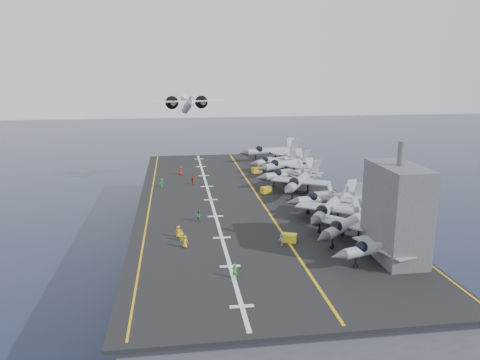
{
  "coord_description": "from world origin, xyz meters",
  "views": [
    {
      "loc": [
        -12.2,
        -82.73,
        33.98
      ],
      "look_at": [
        0.0,
        4.0,
        13.0
      ],
      "focal_mm": 35.0,
      "sensor_mm": 36.0,
      "label": 1
    }
  ],
  "objects": [
    {
      "name": "fighter_jet_2",
      "position": [
        10.86,
        -16.15,
        13.04
      ],
      "size": [
        16.86,
        18.27,
        5.28
      ],
      "primitive_type": null,
      "color": "#939BA4",
      "rests_on": "flight_deck"
    },
    {
      "name": "tow_cart_a",
      "position": [
        3.22,
        -22.89,
        10.97
      ],
      "size": [
        2.24,
        1.87,
        1.15
      ],
      "primitive_type": null,
      "color": "yellow",
      "rests_on": "flight_deck"
    },
    {
      "name": "landing_centerline",
      "position": [
        -6.0,
        0.0,
        10.42
      ],
      "size": [
        0.5,
        90.0,
        0.02
      ],
      "primitive_type": "cube",
      "color": "silver",
      "rests_on": "flight_deck"
    },
    {
      "name": "fighter_jet_3",
      "position": [
        13.18,
        -9.99,
        12.85
      ],
      "size": [
        15.65,
        11.92,
        4.9
      ],
      "primitive_type": null,
      "color": "gray",
      "rests_on": "flight_deck"
    },
    {
      "name": "crew_2",
      "position": [
        -8.81,
        -12.26,
        11.31
      ],
      "size": [
        1.28,
        1.07,
        1.82
      ],
      "primitive_type": "imported",
      "color": "#1C8631",
      "rests_on": "flight_deck"
    },
    {
      "name": "crew_8",
      "position": [
        -11.29,
        -23.02,
        11.26
      ],
      "size": [
        1.22,
        1.05,
        1.72
      ],
      "primitive_type": "imported",
      "color": "yellow",
      "rests_on": "flight_deck"
    },
    {
      "name": "fighter_jet_1",
      "position": [
        11.17,
        -23.4,
        12.9
      ],
      "size": [
        17.04,
        16.86,
        5.0
      ],
      "primitive_type": null,
      "color": "#969CA5",
      "rests_on": "flight_deck"
    },
    {
      "name": "tow_cart_b",
      "position": [
        5.06,
        3.41,
        11.0
      ],
      "size": [
        2.35,
        1.99,
        1.2
      ],
      "primitive_type": null,
      "color": "gold",
      "rests_on": "flight_deck"
    },
    {
      "name": "fighter_jet_4",
      "position": [
        10.95,
        1.24,
        13.19
      ],
      "size": [
        17.38,
        19.27,
        5.58
      ],
      "primitive_type": null,
      "color": "#979EA8",
      "rests_on": "flight_deck"
    },
    {
      "name": "fighter_jet_0",
      "position": [
        12.38,
        -31.56,
        12.63
      ],
      "size": [
        14.81,
        12.04,
        4.45
      ],
      "primitive_type": null,
      "color": "#949BA3",
      "rests_on": "flight_deck"
    },
    {
      "name": "deck_edge_stbd",
      "position": [
        18.5,
        0.0,
        10.42
      ],
      "size": [
        0.25,
        90.0,
        0.02
      ],
      "primitive_type": "cube",
      "color": "gold",
      "rests_on": "flight_deck"
    },
    {
      "name": "hull",
      "position": [
        0.0,
        0.0,
        5.0
      ],
      "size": [
        36.0,
        90.0,
        10.0
      ],
      "primitive_type": "cube",
      "color": "#56595E",
      "rests_on": "ground"
    },
    {
      "name": "crew_1",
      "position": [
        -11.69,
        -20.37,
        11.22
      ],
      "size": [
        1.17,
        1.13,
        1.63
      ],
      "primitive_type": "imported",
      "color": "yellow",
      "rests_on": "flight_deck"
    },
    {
      "name": "crew_7",
      "position": [
        1.74,
        -24.04,
        11.21
      ],
      "size": [
        0.8,
        1.06,
        1.61
      ],
      "primitive_type": "imported",
      "color": "silver",
      "rests_on": "flight_deck"
    },
    {
      "name": "deck_edge_port",
      "position": [
        -17.0,
        0.0,
        10.42
      ],
      "size": [
        0.25,
        90.0,
        0.02
      ],
      "primitive_type": "cube",
      "color": "gold",
      "rests_on": "flight_deck"
    },
    {
      "name": "tow_cart_c",
      "position": [
        6.36,
        21.36,
        11.05
      ],
      "size": [
        2.5,
        2.0,
        1.3
      ],
      "primitive_type": null,
      "color": "gold",
      "rests_on": "flight_deck"
    },
    {
      "name": "transport_plane",
      "position": [
        -8.17,
        51.97,
        23.64
      ],
      "size": [
        22.48,
        16.71,
        4.94
      ],
      "primitive_type": null,
      "color": "silver"
    },
    {
      "name": "foul_line",
      "position": [
        3.0,
        0.0,
        10.42
      ],
      "size": [
        0.35,
        90.0,
        0.02
      ],
      "primitive_type": "cube",
      "color": "gold",
      "rests_on": "flight_deck"
    },
    {
      "name": "crew_5",
      "position": [
        -11.17,
        21.77,
        11.37
      ],
      "size": [
        0.78,
        1.17,
        1.93
      ],
      "primitive_type": "imported",
      "color": "#B21919",
      "rests_on": "flight_deck"
    },
    {
      "name": "crew_4",
      "position": [
        -8.78,
        12.49,
        11.24
      ],
      "size": [
        1.05,
        1.2,
        1.68
      ],
      "primitive_type": "imported",
      "color": "#B21919",
      "rests_on": "flight_deck"
    },
    {
      "name": "fighter_jet_6",
      "position": [
        12.39,
        18.1,
        13.07
      ],
      "size": [
        18.47,
        16.79,
        5.34
      ],
      "primitive_type": null,
      "color": "#9299A3",
      "rests_on": "flight_deck"
    },
    {
      "name": "crew_3",
      "position": [
        -15.11,
        10.8,
        11.28
      ],
      "size": [
        1.26,
        1.14,
        1.75
      ],
      "primitive_type": "imported",
      "color": "#267C2E",
      "rests_on": "flight_deck"
    },
    {
      "name": "crew_0",
      "position": [
        -12.13,
        -18.98,
        11.26
      ],
      "size": [
        1.22,
        1.05,
        1.72
      ],
      "primitive_type": "imported",
      "color": "yellow",
      "rests_on": "flight_deck"
    },
    {
      "name": "fighter_jet_5",
      "position": [
        11.29,
        8.52,
        12.97
      ],
      "size": [
        17.13,
        14.0,
        5.13
      ],
      "primitive_type": null,
      "color": "#9097A0",
      "rests_on": "flight_deck"
    },
    {
      "name": "fighter_jet_7",
      "position": [
        11.2,
        24.28,
        12.72
      ],
      "size": [
        15.99,
        14.1,
        4.64
      ],
      "primitive_type": null,
      "color": "#9AA4AB",
      "rests_on": "flight_deck"
    },
    {
      "name": "flight_deck",
      "position": [
        0.0,
        0.0,
        10.2
      ],
      "size": [
        38.0,
        92.0,
        0.4
      ],
      "primitive_type": "cube",
      "color": "black",
      "rests_on": "hull"
    },
    {
      "name": "ground",
      "position": [
        0.0,
        0.0,
        0.0
      ],
      "size": [
        500.0,
        500.0,
        0.0
      ],
      "primitive_type": "plane",
      "color": "#142135",
      "rests_on": "ground"
    },
    {
      "name": "island_superstructure",
      "position": [
        15.0,
        -30.0,
        17.9
      ],
      "size": [
        5.0,
        10.0,
        15.0
      ],
      "primitive_type": null,
      "color": "#56595E",
      "rests_on": "flight_deck"
    },
    {
      "name": "fighter_jet_8",
      "position": [
        12.69,
        34.6,
        13.23
      ],
      "size": [
        18.14,
        13.89,
        5.66
      ],
      "primitive_type": null,
      "color": "gray",
      "rests_on": "flight_deck"
    },
    {
      "name": "crew_6",
      "position": [
        -5.85,
        -33.3,
        11.28
      ],
      "size": [
        1.24,
        1.06,
        1.75
      ],
      "primitive_type": "imported",
      "color": "green",
      "rests_on": "flight_deck"
    }
  ]
}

